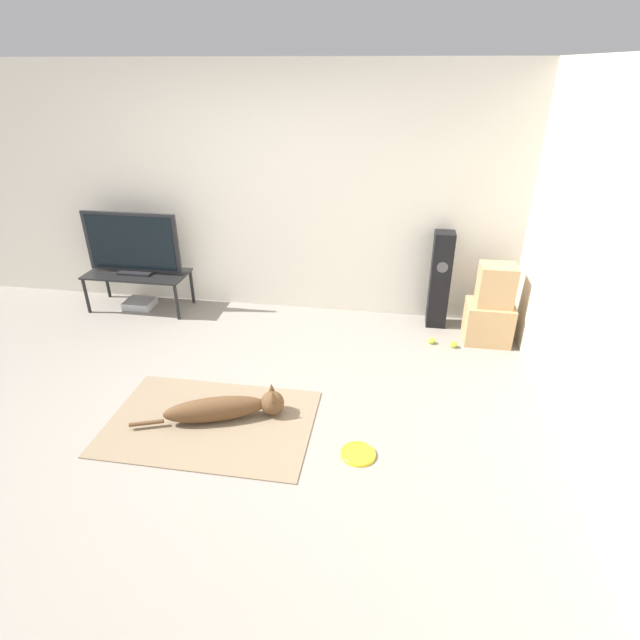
{
  "coord_description": "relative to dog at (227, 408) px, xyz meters",
  "views": [
    {
      "loc": [
        1.31,
        -2.99,
        2.49
      ],
      "look_at": [
        0.68,
        0.92,
        0.45
      ],
      "focal_mm": 28.0,
      "sensor_mm": 36.0,
      "label": 1
    }
  ],
  "objects": [
    {
      "name": "ground_plane",
      "position": [
        -0.1,
        0.02,
        -0.11
      ],
      "size": [
        12.0,
        12.0,
        0.0
      ],
      "primitive_type": "plane",
      "color": "gray"
    },
    {
      "name": "wall_back",
      "position": [
        -0.1,
        2.12,
        1.16
      ],
      "size": [
        8.0,
        0.06,
        2.55
      ],
      "color": "silver",
      "rests_on": "ground_plane"
    },
    {
      "name": "wall_right",
      "position": [
        2.5,
        0.02,
        1.16
      ],
      "size": [
        0.06,
        8.0,
        2.55
      ],
      "color": "silver",
      "rests_on": "ground_plane"
    },
    {
      "name": "area_rug",
      "position": [
        -0.12,
        -0.06,
        -0.11
      ],
      "size": [
        1.58,
        1.05,
        0.01
      ],
      "color": "#847056",
      "rests_on": "ground_plane"
    },
    {
      "name": "dog",
      "position": [
        0.0,
        0.0,
        0.0
      ],
      "size": [
        1.12,
        0.48,
        0.25
      ],
      "color": "brown",
      "rests_on": "area_rug"
    },
    {
      "name": "frisbee",
      "position": [
        1.05,
        -0.24,
        -0.1
      ],
      "size": [
        0.25,
        0.25,
        0.03
      ],
      "color": "yellow",
      "rests_on": "ground_plane"
    },
    {
      "name": "cardboard_box_lower",
      "position": [
        2.16,
        1.63,
        0.09
      ],
      "size": [
        0.45,
        0.36,
        0.4
      ],
      "color": "tan",
      "rests_on": "ground_plane"
    },
    {
      "name": "cardboard_box_upper",
      "position": [
        2.17,
        1.62,
        0.49
      ],
      "size": [
        0.34,
        0.27,
        0.4
      ],
      "color": "tan",
      "rests_on": "cardboard_box_lower"
    },
    {
      "name": "floor_speaker",
      "position": [
        1.67,
        1.9,
        0.4
      ],
      "size": [
        0.2,
        0.2,
        1.02
      ],
      "color": "black",
      "rests_on": "ground_plane"
    },
    {
      "name": "tv_stand",
      "position": [
        -1.61,
        1.79,
        0.27
      ],
      "size": [
        1.12,
        0.48,
        0.42
      ],
      "color": "black",
      "rests_on": "ground_plane"
    },
    {
      "name": "tv",
      "position": [
        -1.61,
        1.79,
        0.65
      ],
      "size": [
        1.06,
        0.2,
        0.68
      ],
      "color": "#232326",
      "rests_on": "tv_stand"
    },
    {
      "name": "tennis_ball_by_boxes",
      "position": [
        1.62,
        1.47,
        -0.08
      ],
      "size": [
        0.07,
        0.07,
        0.07
      ],
      "color": "#C6E033",
      "rests_on": "ground_plane"
    },
    {
      "name": "tennis_ball_near_speaker",
      "position": [
        1.83,
        1.43,
        -0.08
      ],
      "size": [
        0.07,
        0.07,
        0.07
      ],
      "color": "#C6E033",
      "rests_on": "ground_plane"
    },
    {
      "name": "game_console",
      "position": [
        -1.65,
        1.8,
        -0.07
      ],
      "size": [
        0.31,
        0.27,
        0.08
      ],
      "color": "#B7B7BC",
      "rests_on": "ground_plane"
    }
  ]
}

